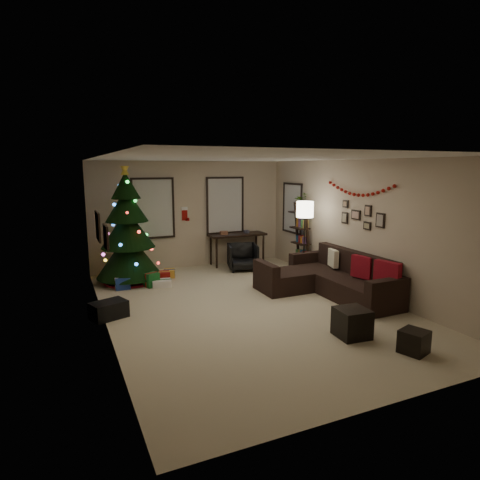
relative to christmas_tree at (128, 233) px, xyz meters
name	(u,v)px	position (x,y,z in m)	size (l,w,h in m)	color
floor	(248,307)	(1.71, -2.62, -1.10)	(7.00, 7.00, 0.00)	beige
ceiling	(249,158)	(1.71, -2.62, 1.60)	(7.00, 7.00, 0.00)	white
wall_back	(190,215)	(1.71, 0.88, 0.25)	(5.00, 5.00, 0.00)	#C2AE94
wall_front	(394,285)	(1.71, -6.12, 0.25)	(5.00, 5.00, 0.00)	#C2AE94
wall_left	(102,245)	(-0.79, -2.62, 0.25)	(7.00, 7.00, 0.00)	#C2AE94
wall_right	(359,227)	(4.21, -2.62, 0.25)	(7.00, 7.00, 0.00)	#C2AE94
window_back_left	(153,208)	(0.76, 0.85, 0.45)	(1.05, 0.06, 1.50)	#728CB2
window_back_right	(225,205)	(2.66, 0.85, 0.45)	(1.05, 0.06, 1.50)	#728CB2
window_right_wall	(293,208)	(4.18, -0.07, 0.40)	(0.06, 0.90, 1.30)	#728CB2
christmas_tree	(128,233)	(0.00, 0.00, 0.00)	(1.43, 1.43, 2.66)	black
presents	(154,279)	(0.45, -0.42, -0.99)	(1.43, 1.00, 0.30)	gold
sofa	(329,280)	(3.56, -2.54, -0.82)	(1.86, 2.70, 0.86)	black
pillow_red_a	(387,275)	(3.92, -3.76, -0.46)	(0.13, 0.49, 0.49)	maroon
pillow_red_b	(362,267)	(3.92, -3.09, -0.46)	(0.11, 0.43, 0.43)	maroon
pillow_cream	(333,258)	(3.92, -2.18, -0.47)	(0.11, 0.37, 0.37)	beige
ottoman_near	(352,323)	(2.57, -4.49, -0.88)	(0.46, 0.46, 0.44)	black
ottoman_far	(414,342)	(2.99, -5.28, -0.94)	(0.34, 0.34, 0.32)	black
desk	(237,237)	(2.90, 0.60, -0.38)	(1.52, 0.54, 0.82)	black
desk_chair	(243,257)	(2.77, -0.05, -0.77)	(0.65, 0.61, 0.67)	black
bookshelf	(301,238)	(4.01, -0.78, -0.27)	(0.30, 0.51, 1.71)	black
potted_plant	(301,198)	(4.01, -0.70, 0.70)	(0.43, 0.37, 0.47)	#4C4C4C
floor_lamp	(305,215)	(3.66, -1.44, 0.40)	(0.38, 0.38, 1.80)	black
art_map	(98,226)	(-0.77, -1.78, 0.43)	(0.04, 0.60, 0.50)	black
art_abstract	(106,237)	(-0.77, -2.99, 0.43)	(0.04, 0.45, 0.35)	black
gallery	(362,216)	(4.19, -2.70, 0.47)	(0.03, 1.25, 0.54)	black
garland	(359,189)	(4.16, -2.60, 1.01)	(0.08, 1.90, 0.30)	#A5140C
stocking_left	(185,214)	(1.57, 0.88, 0.28)	(0.20, 0.05, 0.36)	#990F0C
stocking_right	(197,211)	(1.90, 0.91, 0.33)	(0.20, 0.05, 0.36)	#990F0C
storage_bin	(109,310)	(-0.71, -2.16, -0.96)	(0.58, 0.39, 0.29)	black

